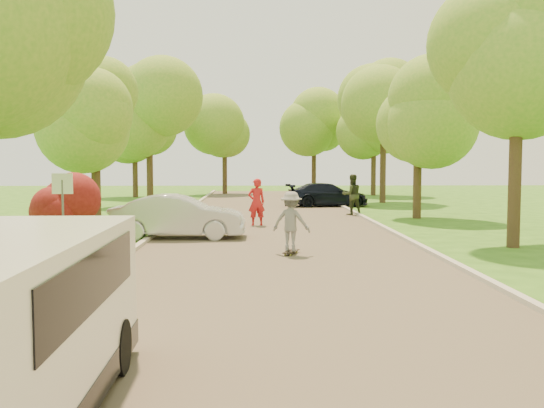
{
  "coord_description": "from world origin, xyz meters",
  "views": [
    {
      "loc": [
        -0.67,
        -12.22,
        2.49
      ],
      "look_at": [
        -0.21,
        4.65,
        1.3
      ],
      "focal_mm": 40.0,
      "sensor_mm": 36.0,
      "label": 1
    }
  ],
  "objects": [
    {
      "name": "ground",
      "position": [
        0.0,
        0.0,
        0.0
      ],
      "size": [
        100.0,
        100.0,
        0.0
      ],
      "primitive_type": "plane",
      "color": "#2C5E16",
      "rests_on": "ground"
    },
    {
      "name": "road",
      "position": [
        0.0,
        8.0,
        0.01
      ],
      "size": [
        8.0,
        60.0,
        0.01
      ],
      "primitive_type": "cube",
      "color": "#4C4438",
      "rests_on": "ground"
    },
    {
      "name": "curb_left",
      "position": [
        -4.05,
        8.0,
        0.06
      ],
      "size": [
        0.18,
        60.0,
        0.12
      ],
      "primitive_type": "cube",
      "color": "#B2AD9E",
      "rests_on": "ground"
    },
    {
      "name": "curb_right",
      "position": [
        4.05,
        8.0,
        0.06
      ],
      "size": [
        0.18,
        60.0,
        0.12
      ],
      "primitive_type": "cube",
      "color": "#B2AD9E",
      "rests_on": "ground"
    },
    {
      "name": "street_sign",
      "position": [
        -5.8,
        4.0,
        1.56
      ],
      "size": [
        0.55,
        0.06,
        2.17
      ],
      "color": "#59595E",
      "rests_on": "ground"
    },
    {
      "name": "red_shrub",
      "position": [
        -6.3,
        5.5,
        1.1
      ],
      "size": [
        1.7,
        1.7,
        1.95
      ],
      "color": "#382619",
      "rests_on": "ground"
    },
    {
      "name": "tree_l_midb",
      "position": [
        -6.81,
        12.0,
        4.59
      ],
      "size": [
        4.3,
        4.2,
        6.62
      ],
      "color": "#382619",
      "rests_on": "ground"
    },
    {
      "name": "tree_l_far",
      "position": [
        -6.39,
        22.0,
        5.47
      ],
      "size": [
        4.92,
        4.8,
        7.79
      ],
      "color": "#382619",
      "rests_on": "ground"
    },
    {
      "name": "tree_r_mida",
      "position": [
        7.02,
        5.0,
        5.54
      ],
      "size": [
        5.13,
        5.0,
        7.95
      ],
      "color": "#382619",
      "rests_on": "ground"
    },
    {
      "name": "tree_r_midb",
      "position": [
        6.6,
        14.0,
        4.88
      ],
      "size": [
        4.51,
        4.4,
        7.01
      ],
      "color": "#382619",
      "rests_on": "ground"
    },
    {
      "name": "tree_r_far",
      "position": [
        7.23,
        24.0,
        5.83
      ],
      "size": [
        5.33,
        5.2,
        8.34
      ],
      "color": "#382619",
      "rests_on": "ground"
    },
    {
      "name": "tree_bg_a",
      "position": [
        -8.78,
        30.0,
        5.31
      ],
      "size": [
        5.12,
        5.0,
        7.72
      ],
      "color": "#382619",
      "rests_on": "ground"
    },
    {
      "name": "tree_bg_b",
      "position": [
        8.22,
        32.0,
        5.54
      ],
      "size": [
        5.12,
        5.0,
        7.95
      ],
      "color": "#382619",
      "rests_on": "ground"
    },
    {
      "name": "tree_bg_c",
      "position": [
        -2.79,
        34.0,
        5.02
      ],
      "size": [
        4.92,
        4.8,
        7.33
      ],
      "color": "#382619",
      "rests_on": "ground"
    },
    {
      "name": "tree_bg_d",
      "position": [
        4.22,
        36.0,
        5.31
      ],
      "size": [
        5.12,
        5.0,
        7.72
      ],
      "color": "#382619",
      "rests_on": "ground"
    },
    {
      "name": "silver_sedan",
      "position": [
        -3.16,
        7.32,
        0.71
      ],
      "size": [
        4.32,
        1.55,
        1.42
      ],
      "primitive_type": "imported",
      "rotation": [
        0.0,
        0.0,
        1.56
      ],
      "color": "silver",
      "rests_on": "ground"
    },
    {
      "name": "dark_sedan",
      "position": [
        3.3,
        20.96,
        0.65
      ],
      "size": [
        4.66,
        2.33,
        1.3
      ],
      "primitive_type": "imported",
      "rotation": [
        0.0,
        0.0,
        1.69
      ],
      "color": "black",
      "rests_on": "ground"
    },
    {
      "name": "longboard",
      "position": [
        0.28,
        3.77,
        0.09
      ],
      "size": [
        0.51,
        0.84,
        0.1
      ],
      "rotation": [
        0.0,
        0.0,
        2.77
      ],
      "color": "black",
      "rests_on": "ground"
    },
    {
      "name": "skateboarder",
      "position": [
        0.28,
        3.77,
        0.9
      ],
      "size": [
        1.17,
        0.92,
        1.59
      ],
      "primitive_type": "imported",
      "rotation": [
        0.0,
        0.0,
        2.77
      ],
      "color": "slate",
      "rests_on": "longboard"
    },
    {
      "name": "person_striped",
      "position": [
        -0.63,
        11.07,
        0.92
      ],
      "size": [
        0.76,
        0.59,
        1.83
      ],
      "primitive_type": "imported",
      "rotation": [
        0.0,
        0.0,
        3.39
      ],
      "color": "red",
      "rests_on": "ground"
    },
    {
      "name": "person_olive",
      "position": [
        3.8,
        15.62,
        0.94
      ],
      "size": [
        1.04,
        0.89,
        1.89
      ],
      "primitive_type": "imported",
      "rotation": [
        0.0,
        0.0,
        3.34
      ],
      "color": "#2B311D",
      "rests_on": "ground"
    }
  ]
}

